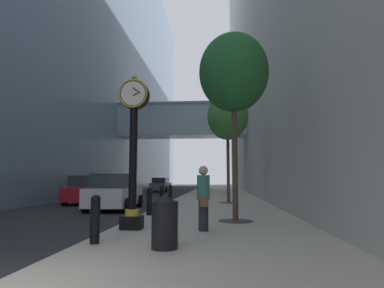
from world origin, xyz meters
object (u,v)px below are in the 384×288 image
Objects in this scene: bollard_third at (149,201)px; trash_bin at (165,221)px; bollard_fourth at (162,197)px; street_tree_mid_near at (228,117)px; car_grey_far at (161,185)px; pedestrian_walking at (203,196)px; car_silver_mid at (123,188)px; car_red_near at (90,190)px; street_clock at (133,143)px; bollard_nearest at (95,218)px; bollard_fifth at (170,194)px; car_white_trailing at (115,192)px; street_tree_near at (234,73)px.

bollard_third is 6.05m from trash_bin.
bollard_third is at bearing -90.00° from bollard_fourth.
street_tree_mid_near reaches higher than car_grey_far.
car_silver_mid is at bearing 112.90° from pedestrian_walking.
bollard_fourth is 0.22× the size of car_red_near.
car_red_near reaches higher than bollard_fourth.
bollard_fourth is 22.80m from car_grey_far.
bollard_third is 2.73m from bollard_fourth.
street_clock is 10.71m from street_tree_mid_near.
car_silver_mid reaches higher than bollard_nearest.
pedestrian_walking reaches higher than car_grey_far.
trash_bin is (1.56, -5.85, 0.00)m from bollard_third.
bollard_fifth is 0.24× the size of car_white_trailing.
bollard_nearest is at bearing -67.76° from car_red_near.
street_tree_near reaches higher than pedestrian_walking.
car_white_trailing is at bearing 113.29° from trash_bin.
street_tree_near is at bearing -53.62° from bollard_fourth.
street_tree_mid_near is at bearing 29.41° from car_white_trailing.
pedestrian_walking is at bearing -76.26° from bollard_fifth.
bollard_nearest is 0.24× the size of car_white_trailing.
street_clock is 12.10m from car_red_near.
car_grey_far is (-4.02, 30.65, 0.10)m from bollard_nearest.
car_red_near is (-7.42, 10.84, -0.23)m from pedestrian_walking.
car_red_near is 17.96m from car_grey_far.
street_clock reaches higher than trash_bin.
bollard_nearest is 1.60m from trash_bin.
pedestrian_walking is (-0.94, -2.04, -3.98)m from street_tree_near.
bollard_third is at bearing 94.19° from street_clock.
bollard_fourth is (-0.25, 6.14, -1.82)m from street_clock.
car_grey_far is at bearing 97.48° from bollard_nearest.
car_grey_far is at bearing 86.22° from car_red_near.
bollard_fourth is 0.60× the size of pedestrian_walking.
bollard_third is at bearing -54.60° from car_white_trailing.
trash_bin is (-1.59, -12.43, -4.37)m from street_tree_mid_near.
pedestrian_walking reaches higher than bollard_fifth.
car_red_near reaches higher than car_silver_mid.
car_grey_far reaches higher than bollard_nearest.
car_red_near is 1.11× the size of car_white_trailing.
street_tree_mid_near is at bearing 73.82° from street_clock.
street_tree_near reaches higher than street_clock.
street_clock is 4.19× the size of bollard_nearest.
car_red_near reaches higher than bollard_nearest.
street_clock is at bearing -106.18° from street_tree_mid_near.
car_white_trailing is at bearing 163.99° from bollard_fourth.
pedestrian_walking is (2.21, -6.31, 0.36)m from bollard_fourth.
bollard_third is at bearing -80.93° from car_grey_far.
street_tree_near is at bearing 69.75° from trash_bin.
car_red_near is at bearing 124.38° from pedestrian_walking.
car_white_trailing is (-2.44, 3.43, 0.16)m from bollard_third.
pedestrian_walking reaches higher than car_red_near.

